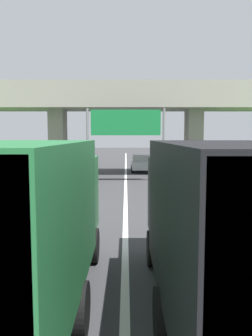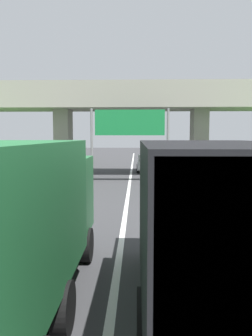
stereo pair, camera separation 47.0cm
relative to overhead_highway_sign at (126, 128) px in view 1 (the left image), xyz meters
The scene contains 6 objects.
lane_centre_stripe 4.33m from the overhead_highway_sign, 90.00° to the right, with size 0.20×88.58×0.01m, color white.
overpass_bridge 5.24m from the overhead_highway_sign, 90.00° to the left, with size 40.00×4.80×8.09m.
overhead_highway_sign is the anchor object (origin of this frame).
truck_black 18.84m from the overhead_highway_sign, 84.69° to the right, with size 2.44×7.30×3.44m.
truck_green 18.63m from the overhead_highway_sign, 95.83° to the right, with size 2.44×7.30×3.44m.
car_silver 8.63m from the overhead_highway_sign, 79.39° to the left, with size 1.86×4.10×1.72m.
Camera 1 is at (0.02, 1.01, 3.54)m, focal length 34.94 mm.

